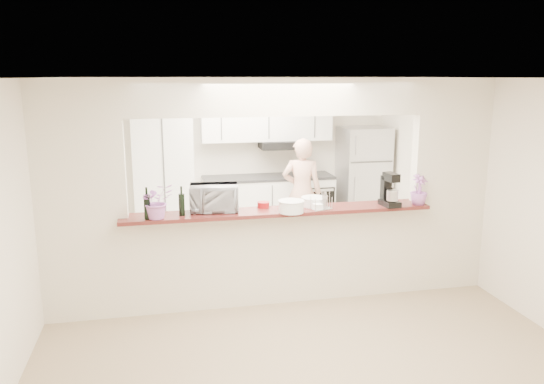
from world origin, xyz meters
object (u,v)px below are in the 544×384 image
object	(u,v)px
toaster_oven	(214,198)
refrigerator	(363,178)
person	(302,193)
stand_mixer	(390,191)

from	to	relation	value
toaster_oven	refrigerator	bearing A→B (deg)	49.02
person	toaster_oven	bearing A→B (deg)	71.44
stand_mixer	toaster_oven	bearing A→B (deg)	174.51
toaster_oven	stand_mixer	bearing A→B (deg)	0.14
stand_mixer	person	bearing A→B (deg)	101.95
toaster_oven	person	size ratio (longest dim) A/B	0.32
refrigerator	person	size ratio (longest dim) A/B	1.05
refrigerator	person	xyz separation A→B (m)	(-1.24, -0.70, -0.04)
stand_mixer	person	size ratio (longest dim) A/B	0.23
refrigerator	toaster_oven	world-z (taller)	refrigerator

